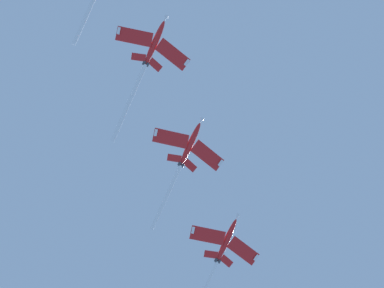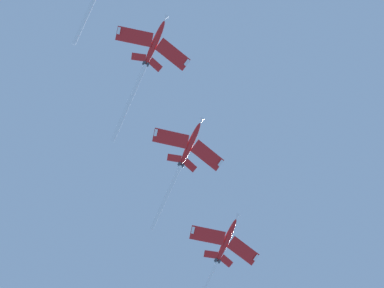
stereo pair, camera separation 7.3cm
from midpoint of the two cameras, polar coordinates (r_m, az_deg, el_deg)
name	(u,v)px [view 2 (the right image)]	position (r m, az deg, el deg)	size (l,w,h in m)	color
jet_second	(146,64)	(171.12, -3.91, 6.75)	(19.87, 30.91, 16.71)	red
jet_third	(183,159)	(173.78, -0.73, -1.27)	(19.95, 28.34, 15.50)	red
jet_fourth	(220,254)	(178.90, 2.38, -9.24)	(19.94, 31.73, 16.77)	red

